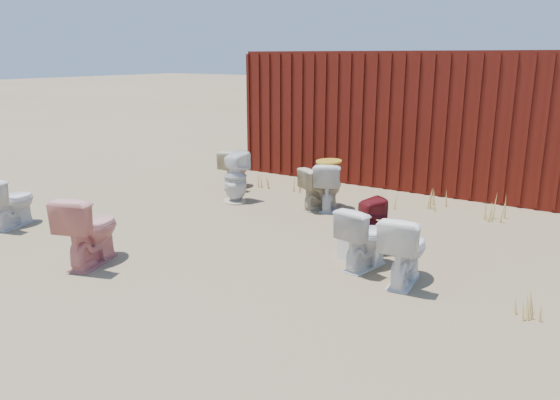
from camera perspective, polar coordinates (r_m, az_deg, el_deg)
The scene contains 21 objects.
ground at distance 6.60m, azimuth -2.88°, elevation -5.74°, with size 100.00×100.00×0.00m, color brown.
shipping_container at distance 10.87m, azimuth 13.62°, elevation 8.54°, with size 6.00×2.40×2.40m, color #430D0B.
toilet_front_a at distance 8.45m, azimuth -26.30°, elevation -0.12°, with size 0.40×0.71×0.72m, color white.
toilet_front_pink at distance 6.57m, azimuth -19.27°, elevation -2.87°, with size 0.46×0.81×0.83m, color #E18A82.
toilet_front_c at distance 6.17m, azimuth 8.90°, elevation -3.87°, with size 0.40×0.70×0.71m, color white.
toilet_front_maroon at distance 6.64m, azimuth 9.32°, elevation -2.67°, with size 0.31×0.32×0.69m, color maroon.
toilet_front_e at distance 5.85m, azimuth 12.87°, elevation -4.98°, with size 0.42×0.73×0.75m, color white.
toilet_back_a at distance 8.88m, azimuth -4.68°, elevation 2.40°, with size 0.37×0.38×0.82m, color silver.
toilet_back_beige_left at distance 9.87m, azimuth -4.73°, elevation 3.28°, with size 0.39×0.68×0.69m, color #C6B690.
toilet_back_beige_right at distance 8.45m, azimuth 4.28°, elevation 1.20°, with size 0.37×0.65×0.66m, color #C4B58F.
toilet_back_yellowlid at distance 8.48m, azimuth 5.07°, elevation 1.50°, with size 0.41×0.72×0.74m, color silver.
yellow_lid at distance 8.40m, azimuth 5.13°, elevation 4.04°, with size 0.37×0.47×0.03m, color gold.
loose_tank at distance 6.42m, azimuth 8.37°, elevation -4.84°, with size 0.50×0.20×0.35m, color silver.
loose_lid_near at distance 9.04m, azimuth 4.43°, elevation 0.02°, with size 0.38×0.49×0.02m, color beige.
loose_lid_far at distance 8.96m, azimuth -4.75°, elevation -0.11°, with size 0.36×0.47×0.02m, color tan.
weed_clump_a at distance 9.97m, azimuth -1.49°, elevation 2.16°, with size 0.36×0.36×0.26m, color tan.
weed_clump_b at distance 8.66m, azimuth 10.91°, elevation -0.06°, with size 0.32×0.32×0.26m, color tan.
weed_clump_c at distance 8.49m, azimuth 21.82°, elevation -0.85°, with size 0.36×0.36×0.36m, color tan.
weed_clump_d at distance 9.63m, azimuth 2.31°, elevation 1.65°, with size 0.30×0.30×0.24m, color tan.
weed_clump_e at distance 8.86m, azimuth 16.17°, elevation 0.05°, with size 0.34×0.34×0.29m, color tan.
weed_clump_f at distance 5.53m, azimuth 24.48°, elevation -10.12°, with size 0.28×0.28×0.22m, color tan.
Camera 1 is at (3.67, -4.97, 2.32)m, focal length 35.00 mm.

